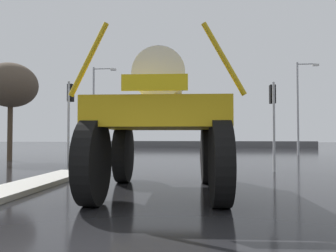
{
  "coord_description": "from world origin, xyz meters",
  "views": [
    {
      "loc": [
        0.98,
        -4.18,
        1.58
      ],
      "look_at": [
        -0.03,
        5.96,
        1.91
      ],
      "focal_mm": 33.68,
      "sensor_mm": 36.0,
      "label": 1
    }
  ],
  "objects_px": {
    "oversize_sprayer": "(162,123)",
    "traffic_signal_near_right": "(273,106)",
    "streetlight_far_right": "(299,103)",
    "bare_tree_left": "(11,86)",
    "sedan_ahead": "(213,146)",
    "traffic_signal_near_left": "(70,105)",
    "traffic_signal_far_left": "(122,126)",
    "streetlight_far_left": "(95,105)"
  },
  "relations": [
    {
      "from": "traffic_signal_far_left",
      "to": "streetlight_far_left",
      "type": "relative_size",
      "value": 0.44
    },
    {
      "from": "oversize_sprayer",
      "to": "bare_tree_left",
      "type": "xyz_separation_m",
      "value": [
        -11.14,
        10.37,
        2.9
      ]
    },
    {
      "from": "sedan_ahead",
      "to": "traffic_signal_near_left",
      "type": "relative_size",
      "value": 1.02
    },
    {
      "from": "traffic_signal_near_right",
      "to": "streetlight_far_right",
      "type": "height_order",
      "value": "streetlight_far_right"
    },
    {
      "from": "traffic_signal_near_left",
      "to": "traffic_signal_near_right",
      "type": "distance_m",
      "value": 9.48
    },
    {
      "from": "streetlight_far_right",
      "to": "bare_tree_left",
      "type": "height_order",
      "value": "streetlight_far_right"
    },
    {
      "from": "traffic_signal_far_left",
      "to": "streetlight_far_left",
      "type": "distance_m",
      "value": 3.23
    },
    {
      "from": "sedan_ahead",
      "to": "streetlight_far_right",
      "type": "xyz_separation_m",
      "value": [
        7.08,
        -0.06,
        3.58
      ]
    },
    {
      "from": "traffic_signal_near_left",
      "to": "traffic_signal_far_left",
      "type": "distance_m",
      "value": 15.06
    },
    {
      "from": "sedan_ahead",
      "to": "bare_tree_left",
      "type": "height_order",
      "value": "bare_tree_left"
    },
    {
      "from": "streetlight_far_left",
      "to": "bare_tree_left",
      "type": "relative_size",
      "value": 1.25
    },
    {
      "from": "oversize_sprayer",
      "to": "traffic_signal_near_right",
      "type": "bearing_deg",
      "value": -40.43
    },
    {
      "from": "traffic_signal_far_left",
      "to": "bare_tree_left",
      "type": "xyz_separation_m",
      "value": [
        -4.83,
        -10.3,
        2.3
      ]
    },
    {
      "from": "sedan_ahead",
      "to": "oversize_sprayer",
      "type": "bearing_deg",
      "value": -179.95
    },
    {
      "from": "sedan_ahead",
      "to": "traffic_signal_near_left",
      "type": "xyz_separation_m",
      "value": [
        -7.35,
        -12.46,
        2.34
      ]
    },
    {
      "from": "oversize_sprayer",
      "to": "traffic_signal_near_right",
      "type": "distance_m",
      "value": 7.21
    },
    {
      "from": "traffic_signal_near_right",
      "to": "traffic_signal_far_left",
      "type": "distance_m",
      "value": 18.42
    },
    {
      "from": "oversize_sprayer",
      "to": "bare_tree_left",
      "type": "distance_m",
      "value": 15.49
    },
    {
      "from": "traffic_signal_near_left",
      "to": "traffic_signal_near_right",
      "type": "height_order",
      "value": "traffic_signal_near_left"
    },
    {
      "from": "bare_tree_left",
      "to": "traffic_signal_near_left",
      "type": "bearing_deg",
      "value": -38.02
    },
    {
      "from": "sedan_ahead",
      "to": "traffic_signal_far_left",
      "type": "bearing_deg",
      "value": 80.46
    },
    {
      "from": "oversize_sprayer",
      "to": "streetlight_far_left",
      "type": "xyz_separation_m",
      "value": [
        -8.44,
        19.11,
        2.48
      ]
    },
    {
      "from": "traffic_signal_near_left",
      "to": "traffic_signal_far_left",
      "type": "height_order",
      "value": "traffic_signal_near_left"
    },
    {
      "from": "traffic_signal_far_left",
      "to": "traffic_signal_near_left",
      "type": "bearing_deg",
      "value": -85.46
    },
    {
      "from": "traffic_signal_near_left",
      "to": "streetlight_far_right",
      "type": "relative_size",
      "value": 0.54
    },
    {
      "from": "traffic_signal_near_right",
      "to": "traffic_signal_far_left",
      "type": "xyz_separation_m",
      "value": [
        -10.68,
        15.0,
        -0.36
      ]
    },
    {
      "from": "streetlight_far_left",
      "to": "traffic_signal_near_left",
      "type": "bearing_deg",
      "value": -76.15
    },
    {
      "from": "streetlight_far_left",
      "to": "traffic_signal_near_right",
      "type": "bearing_deg",
      "value": -46.42
    },
    {
      "from": "streetlight_far_right",
      "to": "oversize_sprayer",
      "type": "bearing_deg",
      "value": -117.27
    },
    {
      "from": "streetlight_far_right",
      "to": "traffic_signal_near_left",
      "type": "bearing_deg",
      "value": -139.31
    },
    {
      "from": "oversize_sprayer",
      "to": "traffic_signal_near_left",
      "type": "xyz_separation_m",
      "value": [
        -5.12,
        5.66,
        1.09
      ]
    },
    {
      "from": "traffic_signal_near_left",
      "to": "streetlight_far_left",
      "type": "xyz_separation_m",
      "value": [
        -3.32,
        13.45,
        1.39
      ]
    },
    {
      "from": "streetlight_far_left",
      "to": "oversize_sprayer",
      "type": "bearing_deg",
      "value": -66.18
    },
    {
      "from": "traffic_signal_far_left",
      "to": "streetlight_far_right",
      "type": "height_order",
      "value": "streetlight_far_right"
    },
    {
      "from": "sedan_ahead",
      "to": "streetlight_far_right",
      "type": "distance_m",
      "value": 7.94
    },
    {
      "from": "traffic_signal_near_right",
      "to": "bare_tree_left",
      "type": "distance_m",
      "value": 16.32
    },
    {
      "from": "traffic_signal_far_left",
      "to": "streetlight_far_left",
      "type": "xyz_separation_m",
      "value": [
        -2.12,
        -1.55,
        1.88
      ]
    },
    {
      "from": "bare_tree_left",
      "to": "streetlight_far_left",
      "type": "bearing_deg",
      "value": 72.8
    },
    {
      "from": "traffic_signal_near_left",
      "to": "bare_tree_left",
      "type": "relative_size",
      "value": 0.66
    },
    {
      "from": "streetlight_far_right",
      "to": "bare_tree_left",
      "type": "distance_m",
      "value": 21.86
    },
    {
      "from": "traffic_signal_far_left",
      "to": "streetlight_far_right",
      "type": "distance_m",
      "value": 15.93
    },
    {
      "from": "oversize_sprayer",
      "to": "bare_tree_left",
      "type": "height_order",
      "value": "bare_tree_left"
    }
  ]
}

